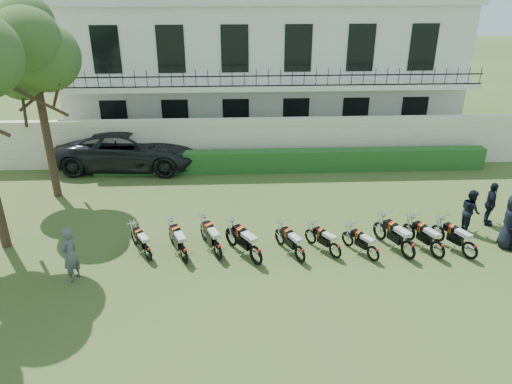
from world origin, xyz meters
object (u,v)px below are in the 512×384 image
Objects in this scene: motorcycle_7 at (409,246)px; motorcycle_9 at (471,246)px; tree_west_near at (32,51)px; inspector at (70,255)px; motorcycle_3 at (256,251)px; motorcycle_8 at (438,246)px; suv at (130,148)px; motorcycle_6 at (374,250)px; motorcycle_4 at (300,250)px; motorcycle_1 at (184,250)px; motorcycle_5 at (335,247)px; officer_5 at (491,204)px; motorcycle_2 at (218,247)px; officer_4 at (470,211)px; motorcycle_0 at (148,249)px; officer_3 at (511,221)px.

motorcycle_7 is 2.02m from motorcycle_9.
tree_west_near is 8.23m from inspector.
motorcycle_3 reaches higher than motorcycle_8.
tree_west_near is 6.36m from suv.
motorcycle_4 is at bearing 146.41° from motorcycle_6.
motorcycle_1 is 7.28m from motorcycle_7.
tree_west_near reaches higher than motorcycle_6.
motorcycle_4 is 1.20m from motorcycle_5.
officer_5 is at bearing -110.64° from suv.
motorcycle_7 is at bearing -30.20° from motorcycle_6.
motorcycle_1 is at bearing 150.30° from motorcycle_9.
motorcycle_3 is 4.97m from motorcycle_7.
motorcycle_7 is at bearing 154.53° from motorcycle_8.
motorcycle_5 is at bearing -23.43° from motorcycle_2.
motorcycle_1 is at bearing -155.88° from suv.
officer_5 is (14.33, 2.88, -0.06)m from inspector.
motorcycle_5 is at bearing 151.87° from motorcycle_8.
tree_west_near is 4.10× the size of motorcycle_7.
motorcycle_1 is 9.30m from motorcycle_9.
motorcycle_4 is at bearing 127.27° from officer_5.
suv is at bearing 102.73° from motorcycle_4.
motorcycle_5 is 0.80× the size of inspector.
suv is at bearing 85.98° from officer_5.
suv is 3.64× the size of inspector.
motorcycle_4 reaches higher than motorcycle_5.
motorcycle_9 is at bearing -26.65° from motorcycle_7.
motorcycle_8 is 2.60m from officer_4.
motorcycle_9 is 2.89m from officer_5.
officer_4 is at bearing 20.12° from motorcycle_8.
motorcycle_9 reaches higher than motorcycle_4.
motorcycle_5 is at bearing -16.69° from motorcycle_4.
motorcycle_0 is 0.82× the size of motorcycle_2.
tree_west_near is at bearing 90.24° from officer_3.
motorcycle_7 is at bearing 114.68° from inspector.
motorcycle_4 is 0.93× the size of motorcycle_8.
suv is 9.20m from inspector.
motorcycle_6 is at bearing 115.08° from officer_3.
motorcycle_3 is (3.49, -0.39, 0.09)m from motorcycle_0.
motorcycle_5 is 8.30m from inspector.
suv reaches higher than motorcycle_0.
officer_4 is at bearing -9.97° from motorcycle_4.
motorcycle_3 is at bearing -38.91° from motorcycle_2.
motorcycle_6 is 12.71m from suv.
officer_3 is at bearing -19.27° from motorcycle_1.
motorcycle_8 is (5.95, 0.10, -0.04)m from motorcycle_3.
officer_3 is 1.21× the size of officer_4.
suv is 16.18m from officer_3.
motorcycle_6 is at bearing -26.92° from motorcycle_4.
motorcycle_7 is at bearing -39.59° from motorcycle_5.
motorcycle_5 is at bearing 111.20° from officer_3.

